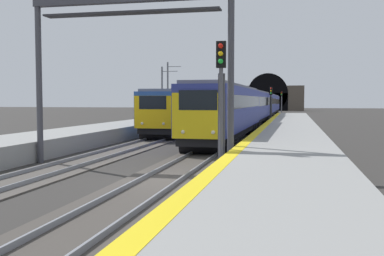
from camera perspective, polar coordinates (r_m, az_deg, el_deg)
The scene contains 14 objects.
ground_plane at distance 16.72m, azimuth -3.69°, elevation -6.72°, with size 320.00×320.00×0.00m, color #302D2B.
platform_right at distance 15.98m, azimuth 11.43°, elevation -5.45°, with size 112.00×4.28×0.99m, color gray.
platform_right_edge_strip at distance 16.06m, azimuth 4.68°, elevation -3.55°, with size 112.00×0.50×0.01m, color yellow.
track_main_line at distance 16.71m, azimuth -3.69°, elevation -6.58°, with size 160.00×3.02×0.21m.
track_adjacent_line at distance 18.78m, azimuth -18.92°, elevation -5.64°, with size 160.00×2.82×0.21m.
train_main_approaching at distance 62.60m, azimuth 8.36°, elevation 2.86°, with size 79.45×3.13×4.01m.
train_adjacent_platform at distance 60.07m, azimuth 3.26°, elevation 2.73°, with size 57.85×3.02×4.68m.
railway_signal_near at distance 18.21m, azimuth 3.65°, elevation 4.24°, with size 0.39×0.38×5.29m.
railway_signal_mid at distance 58.74m, azimuth 9.84°, elevation 3.34°, with size 0.39×0.38×4.65m.
railway_signal_far at distance 111.53m, azimuth 11.15°, elevation 3.50°, with size 0.39×0.38×5.06m.
overhead_signal_gantry at distance 20.90m, azimuth -7.77°, elevation 11.26°, with size 0.70×9.36×7.65m.
tunnel_portal at distance 131.14m, azimuth 9.47°, elevation 3.72°, with size 2.17×20.05×11.23m.
catenary_mast_near at distance 61.63m, azimuth -3.03°, elevation 4.59°, with size 0.22×1.97×8.06m.
catenary_mast_far at distance 59.01m, azimuth -3.73°, elevation 4.25°, with size 0.22×2.17×7.26m.
Camera 1 is at (-15.79, -4.62, 2.97)m, focal length 42.62 mm.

